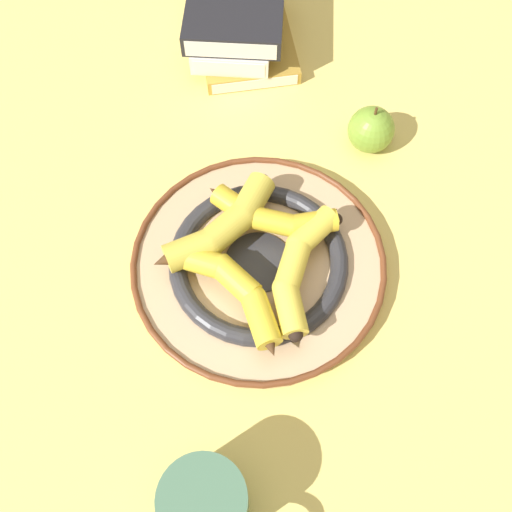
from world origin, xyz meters
The scene contains 9 objects.
ground_plane centered at (0.00, 0.00, 0.00)m, with size 2.80×2.80×0.00m, color #E5CC6B.
decorative_bowl centered at (0.03, 0.00, 0.02)m, with size 0.34×0.34×0.04m.
banana_a centered at (-0.01, 0.04, 0.05)m, with size 0.18×0.12×0.03m.
banana_b centered at (0.08, 0.04, 0.05)m, with size 0.12×0.18×0.04m.
banana_c centered at (0.08, -0.03, 0.05)m, with size 0.11×0.17×0.03m.
banana_d centered at (0.00, -0.05, 0.05)m, with size 0.18×0.12×0.03m.
book_stack centered at (0.44, -0.06, 0.05)m, with size 0.22×0.20×0.09m.
coffee_mug centered at (-0.25, 0.12, 0.04)m, with size 0.13×0.11×0.09m.
apple centered at (0.20, -0.21, 0.03)m, with size 0.07×0.07×0.08m.
Camera 1 is at (-0.31, 0.08, 0.73)m, focal length 42.00 mm.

